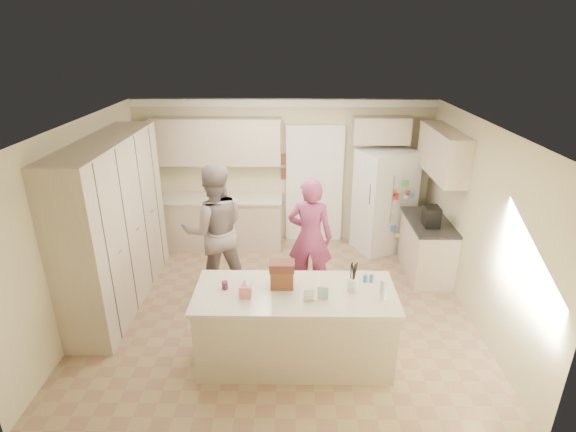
{
  "coord_description": "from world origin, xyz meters",
  "views": [
    {
      "loc": [
        0.18,
        -5.45,
        3.63
      ],
      "look_at": [
        0.1,
        0.35,
        1.25
      ],
      "focal_mm": 28.0,
      "sensor_mm": 36.0,
      "label": 1
    }
  ],
  "objects_px": {
    "tissue_box": "(245,290)",
    "utensil_crock": "(353,284)",
    "teen_girl": "(310,237)",
    "dollhouse_body": "(282,278)",
    "island_base": "(295,327)",
    "coffee_maker": "(431,216)",
    "teen_boy": "(215,230)",
    "refrigerator": "(384,201)"
  },
  "relations": [
    {
      "from": "refrigerator",
      "to": "teen_boy",
      "type": "bearing_deg",
      "value": -176.32
    },
    {
      "from": "utensil_crock",
      "to": "teen_girl",
      "type": "relative_size",
      "value": 0.08
    },
    {
      "from": "teen_girl",
      "to": "teen_boy",
      "type": "bearing_deg",
      "value": 7.5
    },
    {
      "from": "coffee_maker",
      "to": "teen_girl",
      "type": "bearing_deg",
      "value": -168.17
    },
    {
      "from": "tissue_box",
      "to": "teen_girl",
      "type": "distance_m",
      "value": 1.79
    },
    {
      "from": "utensil_crock",
      "to": "dollhouse_body",
      "type": "relative_size",
      "value": 0.58
    },
    {
      "from": "island_base",
      "to": "teen_boy",
      "type": "bearing_deg",
      "value": 126.68
    },
    {
      "from": "refrigerator",
      "to": "teen_girl",
      "type": "xyz_separation_m",
      "value": [
        -1.34,
        -1.51,
        -0.01
      ]
    },
    {
      "from": "tissue_box",
      "to": "teen_boy",
      "type": "height_order",
      "value": "teen_boy"
    },
    {
      "from": "teen_girl",
      "to": "tissue_box",
      "type": "bearing_deg",
      "value": 73.88
    },
    {
      "from": "coffee_maker",
      "to": "refrigerator",
      "type": "bearing_deg",
      "value": 113.39
    },
    {
      "from": "refrigerator",
      "to": "dollhouse_body",
      "type": "height_order",
      "value": "refrigerator"
    },
    {
      "from": "utensil_crock",
      "to": "island_base",
      "type": "bearing_deg",
      "value": -175.6
    },
    {
      "from": "refrigerator",
      "to": "teen_girl",
      "type": "bearing_deg",
      "value": -156.3
    },
    {
      "from": "refrigerator",
      "to": "utensil_crock",
      "type": "bearing_deg",
      "value": -131.65
    },
    {
      "from": "refrigerator",
      "to": "teen_girl",
      "type": "distance_m",
      "value": 2.02
    },
    {
      "from": "coffee_maker",
      "to": "island_base",
      "type": "bearing_deg",
      "value": -137.17
    },
    {
      "from": "teen_boy",
      "to": "refrigerator",
      "type": "bearing_deg",
      "value": -167.54
    },
    {
      "from": "tissue_box",
      "to": "island_base",
      "type": "bearing_deg",
      "value": 10.3
    },
    {
      "from": "coffee_maker",
      "to": "island_base",
      "type": "xyz_separation_m",
      "value": [
        -2.05,
        -1.9,
        -0.63
      ]
    },
    {
      "from": "tissue_box",
      "to": "refrigerator",
      "type": "bearing_deg",
      "value": 55.93
    },
    {
      "from": "island_base",
      "to": "coffee_maker",
      "type": "bearing_deg",
      "value": 42.83
    },
    {
      "from": "refrigerator",
      "to": "teen_girl",
      "type": "relative_size",
      "value": 1.01
    },
    {
      "from": "island_base",
      "to": "teen_boy",
      "type": "height_order",
      "value": "teen_boy"
    },
    {
      "from": "dollhouse_body",
      "to": "refrigerator",
      "type": "bearing_deg",
      "value": 59.64
    },
    {
      "from": "coffee_maker",
      "to": "tissue_box",
      "type": "relative_size",
      "value": 2.14
    },
    {
      "from": "island_base",
      "to": "tissue_box",
      "type": "relative_size",
      "value": 15.71
    },
    {
      "from": "coffee_maker",
      "to": "island_base",
      "type": "height_order",
      "value": "coffee_maker"
    },
    {
      "from": "teen_girl",
      "to": "dollhouse_body",
      "type": "bearing_deg",
      "value": 84.72
    },
    {
      "from": "refrigerator",
      "to": "coffee_maker",
      "type": "xyz_separation_m",
      "value": [
        0.49,
        -1.13,
        0.17
      ]
    },
    {
      "from": "refrigerator",
      "to": "tissue_box",
      "type": "distance_m",
      "value": 3.77
    },
    {
      "from": "tissue_box",
      "to": "dollhouse_body",
      "type": "bearing_deg",
      "value": 26.57
    },
    {
      "from": "coffee_maker",
      "to": "island_base",
      "type": "distance_m",
      "value": 2.87
    },
    {
      "from": "dollhouse_body",
      "to": "teen_girl",
      "type": "bearing_deg",
      "value": 75.42
    },
    {
      "from": "teen_boy",
      "to": "teen_girl",
      "type": "bearing_deg",
      "value": 162.39
    },
    {
      "from": "refrigerator",
      "to": "dollhouse_body",
      "type": "distance_m",
      "value": 3.39
    },
    {
      "from": "tissue_box",
      "to": "teen_girl",
      "type": "xyz_separation_m",
      "value": [
        0.77,
        1.62,
        -0.1
      ]
    },
    {
      "from": "island_base",
      "to": "teen_girl",
      "type": "distance_m",
      "value": 1.6
    },
    {
      "from": "refrigerator",
      "to": "utensil_crock",
      "type": "distance_m",
      "value": 3.11
    },
    {
      "from": "dollhouse_body",
      "to": "tissue_box",
      "type": "bearing_deg",
      "value": -153.43
    },
    {
      "from": "coffee_maker",
      "to": "dollhouse_body",
      "type": "bearing_deg",
      "value": -140.71
    },
    {
      "from": "tissue_box",
      "to": "utensil_crock",
      "type": "bearing_deg",
      "value": 7.13
    }
  ]
}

